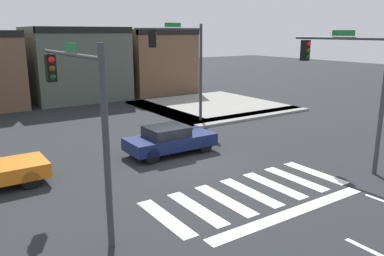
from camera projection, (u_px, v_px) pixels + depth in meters
The scene contains 8 objects.
ground_plane at pixel (184, 160), 17.84m from camera, with size 120.00×120.00×0.00m, color #232628.
crosswalk_near at pixel (250, 192), 14.23m from camera, with size 7.75×2.98×0.01m.
curb_corner_northeast at pixel (210, 107), 30.02m from camera, with size 10.00×10.60×0.15m.
storefront_row at pixel (75, 64), 33.39m from camera, with size 22.09×7.03×6.12m.
traffic_signal_northeast at pixel (181, 56), 23.39m from camera, with size 4.57×0.32×6.23m.
traffic_signal_southwest at pixel (77, 98), 11.49m from camera, with size 0.32×5.36×5.46m.
traffic_signal_southeast at pixel (346, 72), 16.52m from camera, with size 0.32×4.68×5.82m.
car_navy at pixel (170, 140), 18.58m from camera, with size 4.29×1.87×1.37m.
Camera 1 is at (-9.20, -14.26, 5.71)m, focal length 36.34 mm.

